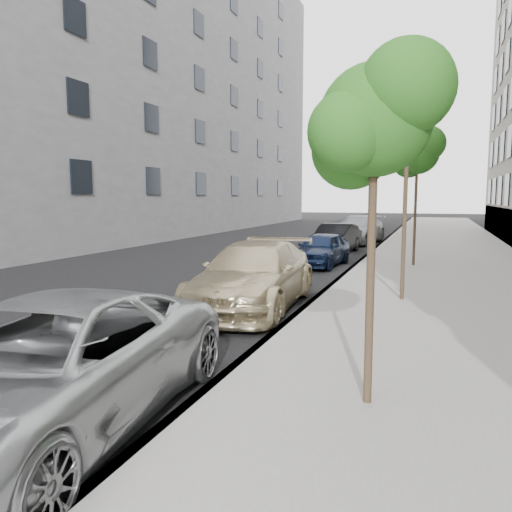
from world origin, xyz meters
The scene contains 11 objects.
ground centered at (0.00, 0.00, 0.00)m, with size 160.00×160.00×0.00m, color black.
sidewalk centered at (4.30, 24.00, 0.07)m, with size 6.40×72.00×0.14m, color gray.
curb centered at (1.18, 24.00, 0.07)m, with size 0.15×72.00×0.14m, color #9E9B93.
tree_near centered at (3.23, 1.50, 3.48)m, with size 1.65×1.45×4.15m.
tree_mid centered at (3.23, 8.00, 4.53)m, with size 1.58×1.38×5.19m.
tree_far centered at (3.23, 14.50, 4.18)m, with size 1.83×1.63×4.95m.
minivan centered at (-0.10, -0.19, 0.74)m, with size 2.46×5.34×1.48m, color #A3A6A8.
suv centered at (-0.10, 6.52, 0.77)m, with size 2.15×5.30×1.54m, color #C2B28A.
sedan_blue centered at (-0.14, 14.11, 0.65)m, with size 1.53×3.79×1.29m, color #101B37.
sedan_black centered at (-0.47, 18.68, 0.68)m, with size 1.45×4.15×1.37m, color black.
sedan_rear centered at (-0.25, 24.05, 0.78)m, with size 2.19×5.39×1.56m, color #919498.
Camera 1 is at (3.89, -4.42, 2.61)m, focal length 35.00 mm.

